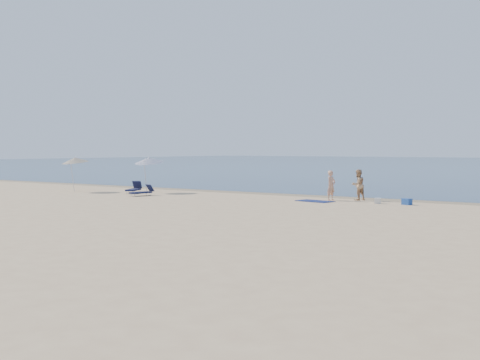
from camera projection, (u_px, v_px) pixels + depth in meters
name	position (u px, v px, depth m)	size (l,w,h in m)	color
ground	(7.00, 233.00, 19.85)	(160.00, 160.00, 0.00)	#CAAE87
wet_sand_strip	(294.00, 195.00, 35.86)	(240.00, 1.60, 0.00)	#847254
person_left	(331.00, 185.00, 32.11)	(0.58, 0.38, 1.60)	tan
person_right	(358.00, 185.00, 32.14)	(0.81, 0.63, 1.66)	tan
beach_towel	(315.00, 201.00, 31.54)	(1.89, 1.05, 0.03)	#0F1A4D
white_bag	(378.00, 201.00, 30.28)	(0.32, 0.28, 0.28)	silver
blue_cooler	(407.00, 202.00, 29.63)	(0.44, 0.31, 0.31)	#1B4193
umbrella_near	(149.00, 160.00, 38.01)	(2.17, 2.19, 2.39)	silver
umbrella_far	(75.00, 160.00, 38.81)	(2.10, 2.12, 2.34)	silver
lounger_left	(134.00, 189.00, 37.43)	(1.20, 1.74, 0.74)	#161A3C
lounger_right	(142.00, 192.00, 35.34)	(0.81, 1.56, 0.66)	#151A3A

